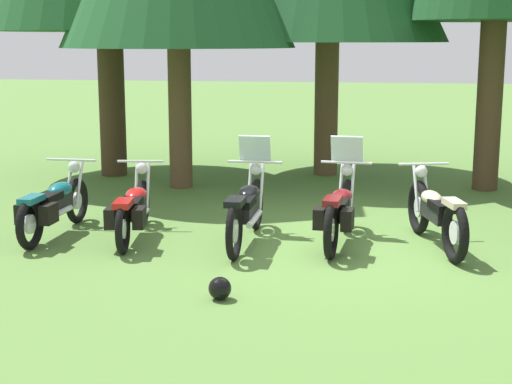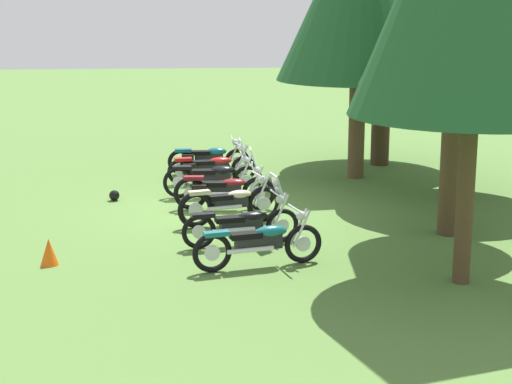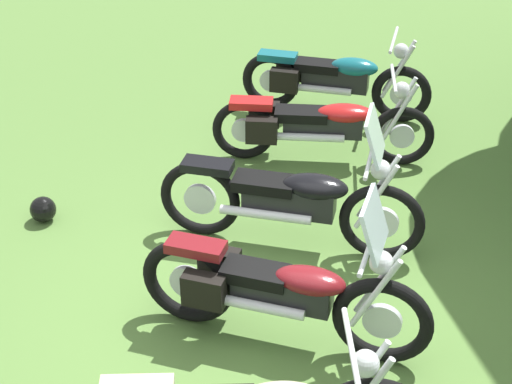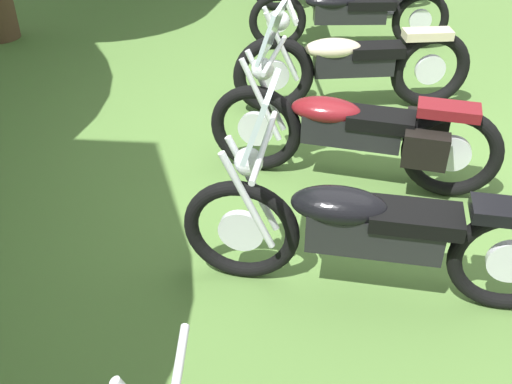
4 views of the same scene
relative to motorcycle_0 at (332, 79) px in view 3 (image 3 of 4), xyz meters
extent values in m
plane|color=#547A38|center=(3.92, 0.20, -0.44)|extent=(80.00, 80.00, 0.00)
torus|color=black|center=(0.01, 0.80, -0.10)|extent=(0.12, 0.68, 0.67)
cylinder|color=silver|center=(0.01, 0.80, -0.10)|extent=(0.05, 0.25, 0.25)
torus|color=black|center=(-0.01, -0.72, -0.10)|extent=(0.12, 0.68, 0.67)
cylinder|color=silver|center=(-0.01, -0.72, -0.10)|extent=(0.05, 0.25, 0.25)
cube|color=black|center=(0.00, 0.04, 0.01)|extent=(0.23, 0.75, 0.26)
ellipsoid|color=#14606B|center=(0.00, 0.25, 0.17)|extent=(0.28, 0.54, 0.20)
cube|color=black|center=(-0.01, -0.17, 0.14)|extent=(0.26, 0.50, 0.10)
cube|color=#14606B|center=(-0.01, -0.64, 0.21)|extent=(0.20, 0.44, 0.08)
cylinder|color=silver|center=(-0.07, 0.74, 0.19)|extent=(0.05, 0.34, 0.65)
cylinder|color=silver|center=(0.09, 0.73, 0.19)|extent=(0.05, 0.34, 0.65)
cylinder|color=silver|center=(0.01, 0.66, 0.53)|extent=(0.76, 0.05, 0.04)
sphere|color=silver|center=(0.01, 0.75, 0.41)|extent=(0.17, 0.17, 0.17)
cylinder|color=silver|center=(0.13, -0.13, -0.08)|extent=(0.09, 0.75, 0.08)
cube|color=black|center=(-0.18, -0.52, 0.00)|extent=(0.14, 0.32, 0.26)
cube|color=black|center=(0.16, -0.52, 0.00)|extent=(0.14, 0.32, 0.26)
torus|color=black|center=(1.00, 0.89, -0.11)|extent=(0.19, 0.66, 0.66)
cylinder|color=silver|center=(1.00, 0.89, -0.11)|extent=(0.09, 0.26, 0.25)
torus|color=black|center=(1.25, -0.73, -0.11)|extent=(0.19, 0.66, 0.66)
cylinder|color=silver|center=(1.25, -0.73, -0.11)|extent=(0.09, 0.26, 0.25)
cube|color=black|center=(1.12, 0.08, -0.01)|extent=(0.35, 0.83, 0.23)
ellipsoid|color=#B21919|center=(1.09, 0.30, 0.13)|extent=(0.37, 0.61, 0.18)
cube|color=black|center=(1.16, -0.14, 0.10)|extent=(0.34, 0.57, 0.10)
cube|color=#B21919|center=(1.23, -0.65, 0.20)|extent=(0.27, 0.47, 0.08)
cylinder|color=silver|center=(0.93, 0.81, 0.18)|extent=(0.09, 0.34, 0.65)
cylinder|color=silver|center=(1.10, 0.84, 0.18)|extent=(0.09, 0.34, 0.65)
cylinder|color=silver|center=(1.02, 0.75, 0.52)|extent=(0.67, 0.13, 0.04)
sphere|color=silver|center=(1.01, 0.84, 0.40)|extent=(0.19, 0.19, 0.17)
cylinder|color=silver|center=(1.29, -0.08, -0.09)|extent=(0.20, 0.81, 0.08)
cube|color=black|center=(1.04, -0.56, -0.01)|extent=(0.19, 0.34, 0.26)
cube|color=black|center=(1.40, -0.50, -0.01)|extent=(0.19, 0.34, 0.26)
torus|color=black|center=(2.70, 0.85, -0.07)|extent=(0.09, 0.74, 0.74)
cylinder|color=silver|center=(2.70, 0.85, -0.07)|extent=(0.05, 0.29, 0.29)
torus|color=black|center=(2.70, -0.77, -0.07)|extent=(0.09, 0.74, 0.74)
cylinder|color=silver|center=(2.70, -0.77, -0.07)|extent=(0.05, 0.29, 0.29)
cube|color=black|center=(2.70, 0.04, 0.04)|extent=(0.23, 0.80, 0.26)
ellipsoid|color=black|center=(2.70, 0.26, 0.20)|extent=(0.29, 0.57, 0.20)
cube|color=black|center=(2.70, -0.18, 0.17)|extent=(0.27, 0.53, 0.10)
cube|color=black|center=(2.70, -0.69, 0.28)|extent=(0.21, 0.44, 0.08)
cylinder|color=silver|center=(2.61, 0.79, 0.22)|extent=(0.04, 0.34, 0.65)
cylinder|color=silver|center=(2.79, 0.79, 0.22)|extent=(0.04, 0.34, 0.65)
cylinder|color=silver|center=(2.70, 0.71, 0.56)|extent=(0.77, 0.04, 0.04)
sphere|color=silver|center=(2.70, 0.80, 0.44)|extent=(0.17, 0.17, 0.17)
cylinder|color=silver|center=(2.84, -0.14, -0.05)|extent=(0.08, 0.80, 0.08)
cube|color=silver|center=(2.70, 0.73, 0.74)|extent=(0.44, 0.15, 0.39)
torus|color=black|center=(3.98, 0.98, -0.07)|extent=(0.16, 0.75, 0.74)
cylinder|color=silver|center=(3.98, 0.98, -0.07)|extent=(0.07, 0.29, 0.29)
torus|color=black|center=(3.87, -0.52, -0.07)|extent=(0.16, 0.75, 0.74)
cylinder|color=silver|center=(3.87, -0.52, -0.07)|extent=(0.07, 0.29, 0.29)
cube|color=black|center=(3.92, 0.23, 0.03)|extent=(0.27, 0.76, 0.23)
ellipsoid|color=maroon|center=(3.94, 0.44, 0.17)|extent=(0.31, 0.55, 0.18)
cube|color=black|center=(3.91, 0.03, 0.14)|extent=(0.29, 0.51, 0.10)
cube|color=maroon|center=(3.87, -0.44, 0.28)|extent=(0.23, 0.45, 0.08)
cylinder|color=silver|center=(3.89, 0.93, 0.23)|extent=(0.07, 0.34, 0.65)
cylinder|color=silver|center=(4.06, 0.92, 0.23)|extent=(0.07, 0.34, 0.65)
cylinder|color=silver|center=(3.97, 0.84, 0.56)|extent=(0.71, 0.09, 0.04)
sphere|color=silver|center=(3.98, 0.93, 0.44)|extent=(0.18, 0.18, 0.17)
cylinder|color=silver|center=(4.05, 0.06, -0.05)|extent=(0.13, 0.75, 0.08)
cube|color=silver|center=(3.97, 0.86, 0.74)|extent=(0.45, 0.18, 0.39)
cube|color=black|center=(3.71, -0.31, 0.03)|extent=(0.16, 0.33, 0.26)
cube|color=black|center=(4.06, -0.33, 0.03)|extent=(0.16, 0.33, 0.26)
cylinder|color=silver|center=(4.93, 0.92, 0.23)|extent=(0.13, 0.34, 0.65)
cylinder|color=silver|center=(5.02, 0.86, 0.57)|extent=(0.68, 0.21, 0.04)
sphere|color=silver|center=(5.00, 0.95, 0.45)|extent=(0.21, 0.21, 0.17)
sphere|color=black|center=(2.83, -2.26, -0.32)|extent=(0.24, 0.24, 0.24)
camera|label=1|loc=(4.50, -9.89, 2.24)|focal=54.58mm
camera|label=2|loc=(21.71, -0.75, 4.05)|focal=58.26mm
camera|label=3|loc=(8.62, 1.14, 3.85)|focal=57.80mm
camera|label=4|loc=(-0.24, 0.23, 2.34)|focal=43.28mm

